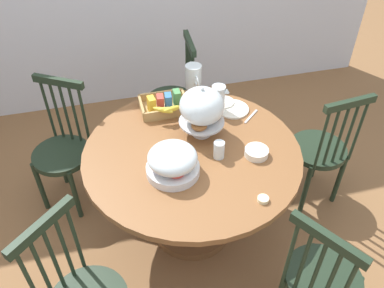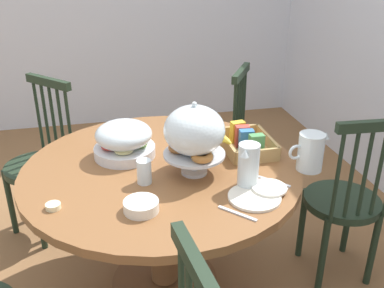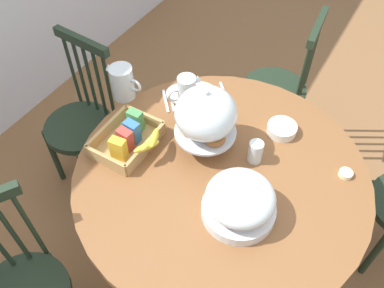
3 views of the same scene
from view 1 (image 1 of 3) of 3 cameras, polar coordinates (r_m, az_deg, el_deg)
The scene contains 19 objects.
ground_plane at distance 2.88m, azimuth -1.51°, elevation -12.88°, with size 10.00×10.00×0.00m, color brown.
dining_table at distance 2.51m, azimuth 0.00°, elevation -4.18°, with size 1.31×1.31×0.74m.
windsor_chair_by_cabinet at distance 2.26m, azimuth 17.92°, elevation -18.17°, with size 0.46×0.46×0.97m.
windsor_chair_facing_door at distance 2.94m, azimuth 17.84°, elevation -0.98°, with size 0.40×0.40×0.97m.
windsor_chair_far_side at distance 3.30m, azimuth -2.63°, elevation 6.29°, with size 0.40×0.40×0.97m.
windsor_chair_host_seat at distance 2.94m, azimuth -17.95°, elevation -1.12°, with size 0.46×0.46×0.97m.
pastry_stand_with_dome at distance 2.38m, azimuth 1.43°, elevation 5.21°, with size 0.28×0.28×0.34m.
fruit_platter_covered at distance 2.18m, azimuth -2.78°, elevation -2.52°, with size 0.30×0.30×0.18m.
orange_juice_pitcher at distance 2.63m, azimuth 3.74°, elevation 6.25°, with size 0.15×0.13×0.20m.
milk_pitcher at distance 2.88m, azimuth 0.21°, elevation 9.46°, with size 0.12×0.20×0.18m.
cereal_basket at distance 2.67m, azimuth -3.97°, elevation 5.60°, with size 0.32×0.30×0.12m.
china_plate_large at distance 2.71m, azimuth 5.81°, elevation 5.00°, with size 0.22×0.22×0.01m, color white.
china_plate_small at distance 2.75m, azimuth 4.49°, elevation 6.03°, with size 0.15×0.15×0.01m, color white.
cereal_bowl at distance 2.36m, azimuth 9.21°, elevation -1.18°, with size 0.14×0.14×0.04m, color white.
drinking_glass at distance 2.30m, azimuth 3.89°, elevation -0.84°, with size 0.06×0.06×0.11m, color silver.
butter_dish at distance 2.12m, azimuth 10.14°, elevation -7.79°, with size 0.06×0.06×0.02m, color beige.
table_knife at distance 2.76m, azimuth 3.26°, elevation 5.91°, with size 0.17×0.01×0.01m, color silver.
dinner_fork at distance 2.78m, azimuth 2.73°, elevation 6.11°, with size 0.17×0.01×0.01m, color silver.
soup_spoon at distance 2.66m, azimuth 8.44°, elevation 3.94°, with size 0.17×0.01×0.01m, color silver.
Camera 1 is at (-0.35, -1.67, 2.32)m, focal length 37.26 mm.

